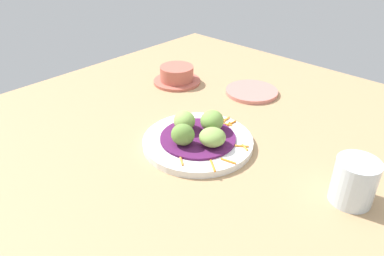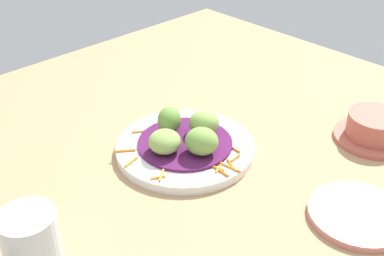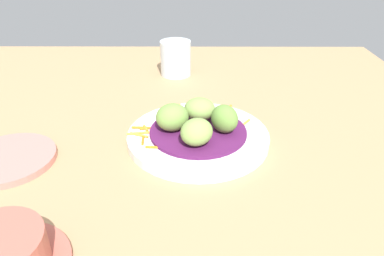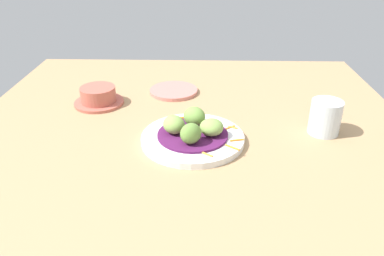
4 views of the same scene
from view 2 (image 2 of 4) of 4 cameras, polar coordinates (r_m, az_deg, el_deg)
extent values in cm
cube|color=tan|center=(82.64, 2.16, -4.43)|extent=(110.00, 110.00, 2.00)
cylinder|color=white|center=(83.92, -0.80, -2.31)|extent=(23.41, 23.41, 1.49)
cylinder|color=#51194C|center=(83.35, -0.81, -1.73)|extent=(16.02, 16.02, 0.53)
cylinder|color=orange|center=(86.97, -5.91, -0.39)|extent=(2.23, 2.88, 0.40)
cylinder|color=orange|center=(79.60, -7.03, -3.89)|extent=(1.07, 3.15, 0.40)
cylinder|color=orange|center=(78.65, 4.65, -4.24)|extent=(3.18, 1.62, 0.40)
cylinder|color=orange|center=(77.82, 2.86, -4.61)|extent=(2.71, 1.00, 0.40)
cylinder|color=orange|center=(82.33, -7.73, -2.60)|extent=(2.45, 3.06, 0.40)
cylinder|color=orange|center=(82.18, 5.03, -2.48)|extent=(2.06, 0.53, 0.40)
cylinder|color=orange|center=(76.37, -3.53, -5.45)|extent=(2.01, 2.53, 0.40)
cylinder|color=orange|center=(75.99, -3.93, -5.68)|extent=(1.40, 2.26, 0.40)
cylinder|color=orange|center=(77.04, 3.45, -5.06)|extent=(2.97, 0.55, 0.40)
cylinder|color=orange|center=(78.11, 4.45, -4.52)|extent=(3.71, 0.95, 0.40)
cylinder|color=orange|center=(77.67, 3.05, -4.70)|extent=(1.12, 2.00, 0.40)
cylinder|color=orange|center=(80.11, 5.00, -3.49)|extent=(0.56, 2.27, 0.40)
ellipsoid|color=olive|center=(84.78, -2.63, 0.93)|extent=(6.11, 6.27, 4.61)
ellipsoid|color=#84A851|center=(80.04, -3.15, -1.56)|extent=(7.52, 7.54, 3.67)
ellipsoid|color=#759E47|center=(79.29, 1.12, -1.53)|extent=(7.11, 6.93, 4.46)
ellipsoid|color=#84A851|center=(84.40, 1.40, 0.62)|extent=(6.98, 6.99, 4.15)
cylinder|color=tan|center=(74.95, 18.55, -9.41)|extent=(14.13, 14.13, 1.03)
cylinder|color=#B75B4C|center=(92.97, 20.04, -0.99)|extent=(13.48, 13.48, 0.80)
cylinder|color=#B75B4C|center=(91.73, 20.32, 0.29)|extent=(9.55, 9.55, 4.11)
cylinder|color=silver|center=(65.33, -17.97, -12.34)|extent=(7.24, 7.24, 8.12)
camera|label=1|loc=(1.00, -45.67, 20.70)|focal=34.41mm
camera|label=3|loc=(1.12, 20.32, 21.54)|focal=33.41mm
camera|label=4|loc=(1.33, -27.23, 26.83)|focal=35.32mm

